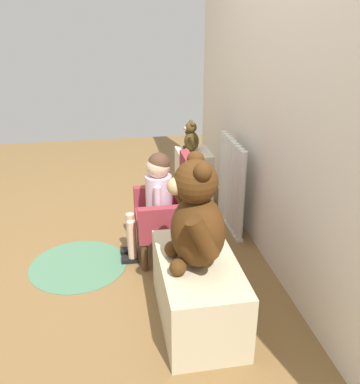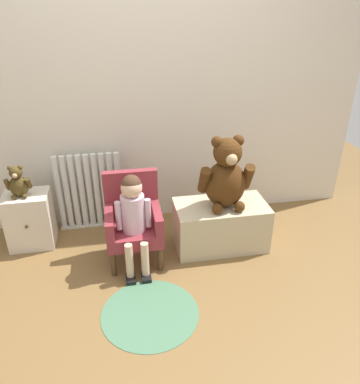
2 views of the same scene
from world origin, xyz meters
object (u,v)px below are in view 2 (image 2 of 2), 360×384
child_figure (133,210)px  low_bench (220,225)px  small_dresser (30,220)px  floor_rug (150,313)px  small_teddy_bear (18,183)px  large_teddy_bear (226,177)px  child_armchair (133,219)px  radiator (90,192)px

child_figure → low_bench: (0.69, 0.14, -0.29)m
small_dresser → floor_rug: (0.85, -0.95, -0.22)m
small_dresser → child_figure: 0.95m
child_figure → small_teddy_bear: bearing=154.1°
child_figure → large_teddy_bear: (0.71, 0.12, 0.14)m
low_bench → floor_rug: low_bench is taller
child_armchair → floor_rug: bearing=-85.9°
child_armchair → low_bench: 0.71m
small_dresser → small_teddy_bear: small_teddy_bear is taller
radiator → small_teddy_bear: (-0.50, -0.21, 0.23)m
child_figure → floor_rug: 0.71m
radiator → large_teddy_bear: 1.19m
small_teddy_bear → floor_rug: size_ratio=0.40×
child_armchair → large_teddy_bear: bearing=0.8°
small_dresser → floor_rug: 1.30m
small_dresser → child_figure: (0.81, -0.42, 0.25)m
radiator → large_teddy_bear: large_teddy_bear is taller
child_armchair → small_teddy_bear: bearing=160.6°
large_teddy_bear → small_teddy_bear: (-1.54, 0.28, -0.05)m
small_teddy_bear → large_teddy_bear: bearing=-10.4°
radiator → small_dresser: (-0.47, -0.19, -0.11)m
child_armchair → floor_rug: (0.05, -0.63, -0.33)m
radiator → floor_rug: size_ratio=1.08×
low_bench → radiator: bearing=155.2°
small_dresser → child_figure: bearing=-27.7°
child_armchair → small_teddy_bear: small_teddy_bear is taller
child_figure → child_armchair: bearing=90.0°
child_armchair → large_teddy_bear: 0.76m
child_figure → small_teddy_bear: (-0.83, 0.40, 0.09)m
child_figure → small_teddy_bear: child_figure is taller
low_bench → small_dresser: bearing=169.2°
small_teddy_bear → floor_rug: 1.40m
low_bench → floor_rug: (-0.65, -0.66, -0.18)m
radiator → child_armchair: (0.33, -0.50, -0.01)m
floor_rug → radiator: bearing=108.5°
radiator → small_dresser: size_ratio=1.49×
radiator → low_bench: bearing=-24.8°
radiator → floor_rug: radiator is taller
large_teddy_bear → radiator: bearing=154.7°
small_dresser → large_teddy_bear: (1.52, -0.30, 0.39)m
child_figure → large_teddy_bear: size_ratio=1.29×
large_teddy_bear → floor_rug: bearing=-135.8°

